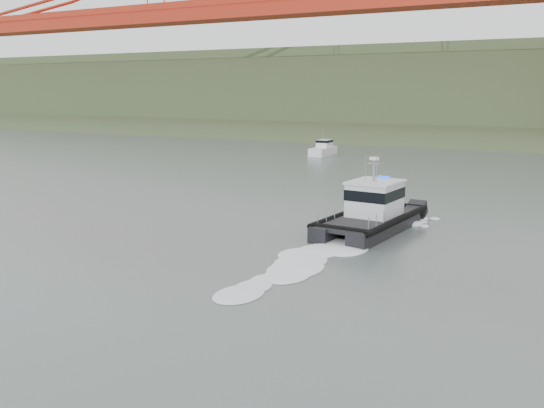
{
  "coord_description": "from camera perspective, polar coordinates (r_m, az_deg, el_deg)",
  "views": [
    {
      "loc": [
        16.47,
        -19.89,
        8.59
      ],
      "look_at": [
        0.77,
        9.07,
        2.4
      ],
      "focal_mm": 40.0,
      "sensor_mm": 36.0,
      "label": 1
    }
  ],
  "objects": [
    {
      "name": "ground",
      "position": [
        27.22,
        -10.69,
        -7.95
      ],
      "size": [
        400.0,
        400.0,
        0.0
      ],
      "primitive_type": "plane",
      "color": "#4D5C56",
      "rests_on": "ground"
    },
    {
      "name": "headlands",
      "position": [
        146.33,
        22.3,
        9.26
      ],
      "size": [
        500.0,
        105.36,
        27.12
      ],
      "color": "#3D512E",
      "rests_on": "ground"
    },
    {
      "name": "motorboat",
      "position": [
        82.15,
        4.86,
        5.17
      ],
      "size": [
        2.18,
        5.94,
        3.23
      ],
      "rotation": [
        0.0,
        0.0,
        0.04
      ],
      "color": "silver",
      "rests_on": "ground"
    },
    {
      "name": "patrol_boat",
      "position": [
        38.13,
        9.43,
        -0.7
      ],
      "size": [
        4.34,
        10.0,
        4.73
      ],
      "rotation": [
        0.0,
        0.0,
        -0.08
      ],
      "color": "black",
      "rests_on": "ground"
    }
  ]
}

